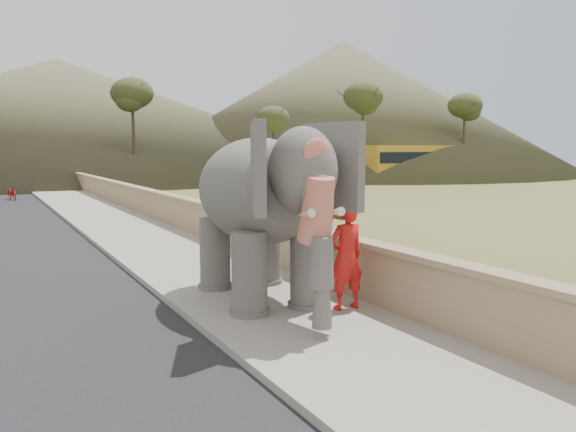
% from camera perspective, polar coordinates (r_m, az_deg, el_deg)
% --- Properties ---
extents(ground, '(160.00, 160.00, 0.00)m').
position_cam_1_polar(ground, '(8.78, 2.57, -11.97)').
color(ground, olive).
rests_on(ground, ground).
extents(walkway, '(3.00, 120.00, 0.15)m').
position_cam_1_polar(walkway, '(17.84, -14.44, -2.24)').
color(walkway, '#9E9687').
rests_on(walkway, ground).
extents(parapet, '(0.30, 120.00, 1.10)m').
position_cam_1_polar(parapet, '(18.24, -9.47, -0.41)').
color(parapet, tan).
rests_on(parapet, ground).
extents(cow, '(1.49, 0.86, 1.19)m').
position_cam_1_polar(cow, '(18.55, 5.36, -0.09)').
color(cow, brown).
rests_on(cow, ground).
extents(distant_car, '(4.34, 2.00, 1.44)m').
position_cam_1_polar(distant_car, '(45.60, -2.23, 4.21)').
color(distant_car, silver).
rests_on(distant_car, ground).
extents(bus_white, '(11.21, 3.74, 3.10)m').
position_cam_1_polar(bus_white, '(51.11, 6.56, 5.39)').
color(bus_white, white).
rests_on(bus_white, ground).
extents(bus_orange, '(11.20, 3.63, 3.10)m').
position_cam_1_polar(bus_orange, '(50.24, 12.65, 5.24)').
color(bus_orange, gold).
rests_on(bus_orange, ground).
extents(hill_right, '(56.00, 56.00, 16.00)m').
position_cam_1_polar(hill_right, '(71.73, 5.53, 10.97)').
color(hill_right, brown).
rests_on(hill_right, ground).
extents(hill_far, '(80.00, 80.00, 14.00)m').
position_cam_1_polar(hill_far, '(77.75, -22.25, 9.44)').
color(hill_far, brown).
rests_on(hill_far, ground).
extents(elephant_and_man, '(2.49, 4.34, 3.04)m').
position_cam_1_polar(elephant_and_man, '(10.04, -2.91, 0.12)').
color(elephant_and_man, slate).
rests_on(elephant_and_man, ground).
extents(trees, '(48.36, 43.84, 8.51)m').
position_cam_1_polar(trees, '(38.23, -15.44, 8.24)').
color(trees, '#473828').
rests_on(trees, ground).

